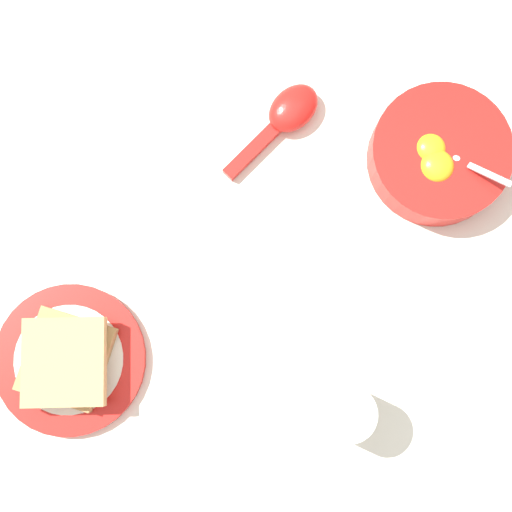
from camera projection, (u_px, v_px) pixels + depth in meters
ground_plane at (216, 235)px, 0.87m from camera, size 3.00×3.00×0.00m
egg_bowl at (439, 155)px, 0.85m from camera, size 0.17×0.17×0.08m
toast_plate at (70, 360)px, 0.84m from camera, size 0.18×0.18×0.01m
toast_sandwich at (65, 360)px, 0.82m from camera, size 0.12×0.12×0.04m
soup_spoon at (287, 115)px, 0.87m from camera, size 0.10×0.15×0.03m
drinking_cup at (344, 411)px, 0.79m from camera, size 0.06×0.06×0.09m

